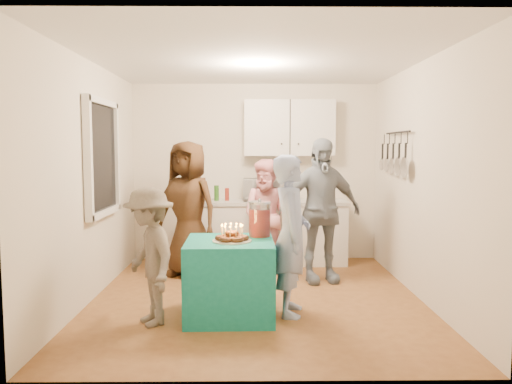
{
  "coord_description": "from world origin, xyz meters",
  "views": [
    {
      "loc": [
        -0.07,
        -5.42,
        1.66
      ],
      "look_at": [
        0.0,
        0.35,
        1.15
      ],
      "focal_mm": 35.0,
      "sensor_mm": 36.0,
      "label": 1
    }
  ],
  "objects_px": {
    "microwave": "(263,190)",
    "man_birthday": "(291,235)",
    "party_table": "(230,278)",
    "woman_back_right": "(320,210)",
    "woman_back_center": "(269,216)",
    "punch_jar": "(260,220)",
    "child_near_left": "(149,256)",
    "counter": "(269,233)",
    "woman_back_left": "(188,209)"
  },
  "relations": [
    {
      "from": "microwave",
      "to": "woman_back_right",
      "type": "distance_m",
      "value": 1.24
    },
    {
      "from": "man_birthday",
      "to": "woman_back_right",
      "type": "xyz_separation_m",
      "value": [
        0.45,
        1.21,
        0.1
      ]
    },
    {
      "from": "man_birthday",
      "to": "child_near_left",
      "type": "distance_m",
      "value": 1.39
    },
    {
      "from": "party_table",
      "to": "woman_back_right",
      "type": "relative_size",
      "value": 0.48
    },
    {
      "from": "woman_back_left",
      "to": "counter",
      "type": "bearing_deg",
      "value": 60.3
    },
    {
      "from": "counter",
      "to": "man_birthday",
      "type": "xyz_separation_m",
      "value": [
        0.14,
        -2.24,
        0.37
      ]
    },
    {
      "from": "woman_back_left",
      "to": "woman_back_center",
      "type": "bearing_deg",
      "value": 33.71
    },
    {
      "from": "counter",
      "to": "woman_back_left",
      "type": "relative_size",
      "value": 1.26
    },
    {
      "from": "woman_back_right",
      "to": "punch_jar",
      "type": "bearing_deg",
      "value": -137.53
    },
    {
      "from": "child_near_left",
      "to": "woman_back_left",
      "type": "bearing_deg",
      "value": 146.25
    },
    {
      "from": "party_table",
      "to": "child_near_left",
      "type": "xyz_separation_m",
      "value": [
        -0.74,
        -0.21,
        0.27
      ]
    },
    {
      "from": "punch_jar",
      "to": "woman_back_right",
      "type": "bearing_deg",
      "value": 54.5
    },
    {
      "from": "party_table",
      "to": "woman_back_right",
      "type": "height_order",
      "value": "woman_back_right"
    },
    {
      "from": "woman_back_right",
      "to": "child_near_left",
      "type": "bearing_deg",
      "value": -152.4
    },
    {
      "from": "punch_jar",
      "to": "child_near_left",
      "type": "height_order",
      "value": "child_near_left"
    },
    {
      "from": "party_table",
      "to": "woman_back_center",
      "type": "xyz_separation_m",
      "value": [
        0.44,
        1.73,
        0.38
      ]
    },
    {
      "from": "microwave",
      "to": "woman_back_left",
      "type": "height_order",
      "value": "woman_back_left"
    },
    {
      "from": "punch_jar",
      "to": "woman_back_left",
      "type": "xyz_separation_m",
      "value": [
        -0.9,
        1.4,
        -0.05
      ]
    },
    {
      "from": "microwave",
      "to": "man_birthday",
      "type": "height_order",
      "value": "man_birthday"
    },
    {
      "from": "microwave",
      "to": "party_table",
      "type": "distance_m",
      "value": 2.44
    },
    {
      "from": "woman_back_left",
      "to": "woman_back_center",
      "type": "distance_m",
      "value": 1.06
    },
    {
      "from": "woman_back_left",
      "to": "woman_back_center",
      "type": "relative_size",
      "value": 1.16
    },
    {
      "from": "counter",
      "to": "man_birthday",
      "type": "bearing_deg",
      "value": -86.47
    },
    {
      "from": "counter",
      "to": "woman_back_center",
      "type": "xyz_separation_m",
      "value": [
        -0.02,
        -0.58,
        0.33
      ]
    },
    {
      "from": "microwave",
      "to": "punch_jar",
      "type": "bearing_deg",
      "value": -92.98
    },
    {
      "from": "woman_back_right",
      "to": "woman_back_left",
      "type": "bearing_deg",
      "value": 156.92
    },
    {
      "from": "microwave",
      "to": "man_birthday",
      "type": "xyz_separation_m",
      "value": [
        0.23,
        -2.24,
        -0.27
      ]
    },
    {
      "from": "microwave",
      "to": "punch_jar",
      "type": "relative_size",
      "value": 1.67
    },
    {
      "from": "punch_jar",
      "to": "man_birthday",
      "type": "height_order",
      "value": "man_birthday"
    },
    {
      "from": "microwave",
      "to": "woman_back_left",
      "type": "bearing_deg",
      "value": -145.26
    },
    {
      "from": "counter",
      "to": "punch_jar",
      "type": "relative_size",
      "value": 6.47
    },
    {
      "from": "party_table",
      "to": "woman_back_center",
      "type": "bearing_deg",
      "value": 75.59
    },
    {
      "from": "woman_back_center",
      "to": "woman_back_right",
      "type": "xyz_separation_m",
      "value": [
        0.62,
        -0.45,
        0.14
      ]
    },
    {
      "from": "microwave",
      "to": "child_near_left",
      "type": "relative_size",
      "value": 0.44
    },
    {
      "from": "counter",
      "to": "microwave",
      "type": "xyz_separation_m",
      "value": [
        -0.09,
        0.0,
        0.64
      ]
    },
    {
      "from": "party_table",
      "to": "man_birthday",
      "type": "distance_m",
      "value": 0.74
    },
    {
      "from": "woman_back_center",
      "to": "woman_back_left",
      "type": "bearing_deg",
      "value": -159.77
    },
    {
      "from": "party_table",
      "to": "woman_back_right",
      "type": "xyz_separation_m",
      "value": [
        1.06,
        1.28,
        0.51
      ]
    },
    {
      "from": "counter",
      "to": "microwave",
      "type": "bearing_deg",
      "value": 180.0
    },
    {
      "from": "counter",
      "to": "woman_back_right",
      "type": "xyz_separation_m",
      "value": [
        0.59,
        -1.03,
        0.46
      ]
    },
    {
      "from": "man_birthday",
      "to": "counter",
      "type": "bearing_deg",
      "value": 7.92
    },
    {
      "from": "microwave",
      "to": "child_near_left",
      "type": "height_order",
      "value": "child_near_left"
    },
    {
      "from": "microwave",
      "to": "party_table",
      "type": "bearing_deg",
      "value": -100.04
    },
    {
      "from": "microwave",
      "to": "party_table",
      "type": "height_order",
      "value": "microwave"
    },
    {
      "from": "microwave",
      "to": "woman_back_center",
      "type": "bearing_deg",
      "value": -84.53
    },
    {
      "from": "woman_back_center",
      "to": "man_birthday",
      "type": "bearing_deg",
      "value": -70.72
    },
    {
      "from": "man_birthday",
      "to": "woman_back_center",
      "type": "xyz_separation_m",
      "value": [
        -0.16,
        1.66,
        -0.04
      ]
    },
    {
      "from": "woman_back_right",
      "to": "child_near_left",
      "type": "height_order",
      "value": "woman_back_right"
    },
    {
      "from": "counter",
      "to": "punch_jar",
      "type": "xyz_separation_m",
      "value": [
        -0.17,
        -2.1,
        0.5
      ]
    },
    {
      "from": "woman_back_center",
      "to": "punch_jar",
      "type": "bearing_deg",
      "value": -81.9
    }
  ]
}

